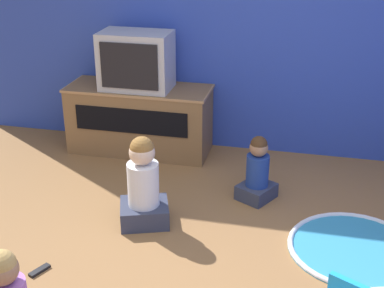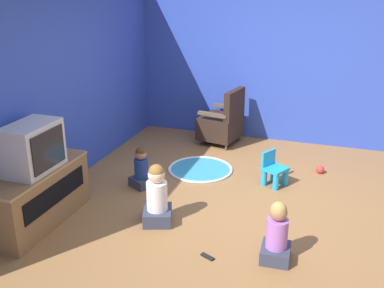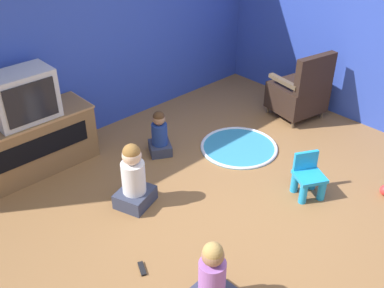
% 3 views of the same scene
% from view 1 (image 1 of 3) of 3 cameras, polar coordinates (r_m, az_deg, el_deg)
% --- Properties ---
extents(wall_back, '(5.48, 0.12, 2.66)m').
position_cam_1_polar(wall_back, '(4.97, 6.10, 14.00)').
color(wall_back, '#2D47B2').
rests_on(wall_back, ground_plane).
extents(tv_cabinet, '(1.35, 0.52, 0.64)m').
position_cam_1_polar(tv_cabinet, '(5.13, -5.59, 2.77)').
color(tv_cabinet, brown).
rests_on(tv_cabinet, ground_plane).
extents(television, '(0.64, 0.40, 0.52)m').
position_cam_1_polar(television, '(4.93, -5.97, 8.83)').
color(television, '#B7B7BC').
rests_on(television, tv_cabinet).
extents(play_mat, '(0.93, 0.93, 0.04)m').
position_cam_1_polar(play_mat, '(3.94, 17.00, -10.61)').
color(play_mat, teal).
rests_on(play_mat, ground_plane).
extents(child_watching_left, '(0.35, 0.36, 0.55)m').
position_cam_1_polar(child_watching_left, '(4.31, 6.99, -3.00)').
color(child_watching_left, '#33384C').
rests_on(child_watching_left, ground_plane).
extents(child_watching_center, '(0.44, 0.41, 0.70)m').
position_cam_1_polar(child_watching_center, '(3.94, -5.21, -4.55)').
color(child_watching_center, '#33384C').
rests_on(child_watching_center, ground_plane).
extents(remote_control, '(0.10, 0.15, 0.02)m').
position_cam_1_polar(remote_control, '(3.71, -15.95, -12.83)').
color(remote_control, black).
rests_on(remote_control, ground_plane).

